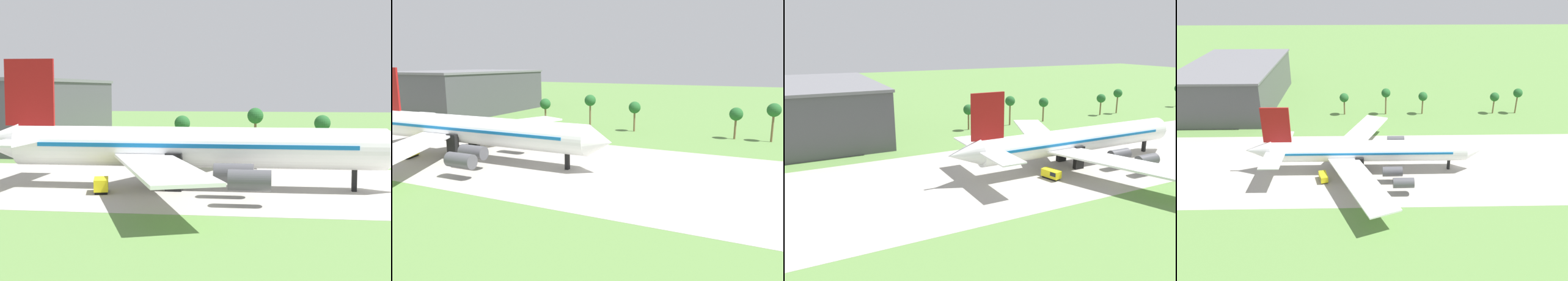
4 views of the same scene
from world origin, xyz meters
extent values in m
plane|color=#5B8442|center=(0.00, 0.00, 0.00)|extent=(600.00, 600.00, 0.00)
cube|color=#A8A399|center=(0.00, 0.00, 0.01)|extent=(320.00, 44.00, 0.02)
cylinder|color=white|center=(-27.36, -2.48, 6.19)|extent=(55.52, 6.06, 6.06)
cone|color=white|center=(2.82, -2.48, 6.19)|extent=(4.85, 5.94, 5.94)
cone|color=white|center=(-58.91, -2.48, 6.64)|extent=(7.58, 5.76, 5.76)
cube|color=#146BB7|center=(-27.36, -2.48, 6.64)|extent=(47.19, 6.18, 0.61)
cube|color=maroon|center=(-53.31, -2.48, 14.37)|extent=(7.88, 0.50, 10.30)
cube|color=white|center=(-53.61, -2.48, 7.10)|extent=(5.46, 24.25, 0.30)
cube|color=white|center=(-29.79, -17.84, 5.13)|extent=(18.81, 31.44, 0.44)
cube|color=white|center=(-29.79, 12.88, 5.13)|extent=(18.81, 31.44, 0.44)
cylinder|color=#4C4C51|center=(-21.09, -9.75, 3.36)|extent=(5.46, 2.73, 2.73)
cylinder|color=#4C4C51|center=(-18.64, -15.82, 3.36)|extent=(5.46, 2.73, 2.73)
cylinder|color=#4C4C51|center=(-21.09, 4.79, 3.36)|extent=(5.46, 2.73, 2.73)
cylinder|color=#4C4C51|center=(-18.64, 10.86, 3.36)|extent=(5.46, 2.73, 2.73)
cube|color=black|center=(-4.04, -2.48, 2.79)|extent=(0.70, 0.90, 5.58)
cube|color=black|center=(-30.14, -5.81, 2.79)|extent=(2.40, 1.20, 5.58)
cube|color=black|center=(-30.14, 0.85, 2.79)|extent=(2.40, 1.20, 5.58)
cube|color=black|center=(-40.25, -8.51, 0.20)|extent=(2.70, 4.00, 0.40)
cube|color=yellow|center=(-40.25, -8.51, 1.25)|extent=(3.07, 4.67, 1.70)
cube|color=black|center=(-39.93, -9.65, 1.51)|extent=(2.37, 1.99, 0.90)
cube|color=#47474C|center=(-83.88, 58.87, 8.28)|extent=(36.00, 60.00, 16.55)
cube|color=slate|center=(-83.88, 58.87, 16.95)|extent=(36.72, 61.20, 0.80)
cylinder|color=brown|center=(23.52, 43.74, 3.16)|extent=(0.56, 0.56, 6.33)
sphere|color=#235B28|center=(23.52, 43.74, 6.93)|extent=(3.60, 3.60, 3.60)
cylinder|color=brown|center=(-20.07, 43.74, 4.15)|extent=(0.56, 0.56, 8.29)
sphere|color=#235B28|center=(-20.07, 43.74, 8.89)|extent=(3.60, 3.60, 3.60)
cylinder|color=brown|center=(32.69, 43.74, 3.95)|extent=(0.56, 0.56, 7.90)
sphere|color=#235B28|center=(32.69, 43.74, 8.50)|extent=(3.60, 3.60, 3.60)
cylinder|color=brown|center=(-5.29, 43.74, 3.37)|extent=(0.56, 0.56, 6.74)
sphere|color=#235B28|center=(-5.29, 43.74, 7.34)|extent=(3.60, 3.60, 3.60)
cylinder|color=brown|center=(-36.68, 43.74, 3.23)|extent=(0.56, 0.56, 6.45)
sphere|color=#235B28|center=(-36.68, 43.74, 7.05)|extent=(3.60, 3.60, 3.60)
camera|label=1|loc=(-15.37, -90.96, 14.93)|focal=55.00mm
camera|label=2|loc=(29.86, -66.44, 20.57)|focal=35.00mm
camera|label=3|loc=(-90.54, -73.80, 30.38)|focal=35.00mm
camera|label=4|loc=(-28.59, -100.83, 54.66)|focal=35.00mm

